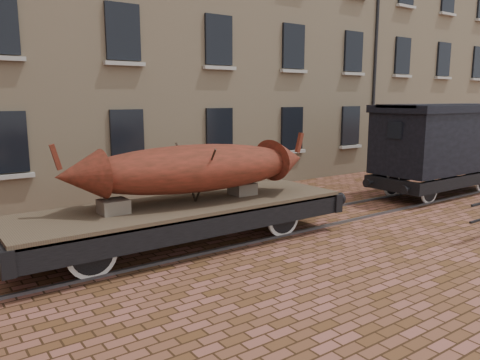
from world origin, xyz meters
TOP-DOWN VIEW (x-y plane):
  - ground at (0.00, 0.00)m, footprint 90.00×90.00m
  - warehouse_cream at (3.00, 9.99)m, footprint 40.00×10.19m
  - rail_track at (0.00, 0.00)m, footprint 30.00×1.52m
  - flatcar_wagon at (-3.22, -0.00)m, footprint 8.77×2.38m
  - iron_boat at (-2.92, 0.00)m, footprint 6.18×2.16m
  - goods_van at (7.09, 0.00)m, footprint 6.19×2.25m

SIDE VIEW (x-z plane):
  - ground at x=0.00m, z-range 0.00..0.00m
  - rail_track at x=0.00m, z-range 0.00..0.06m
  - flatcar_wagon at x=-3.22m, z-range 0.16..1.49m
  - iron_boat at x=-2.92m, z-range 1.07..2.57m
  - goods_van at x=7.09m, z-range 0.41..3.60m
  - warehouse_cream at x=3.00m, z-range 0.00..14.00m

